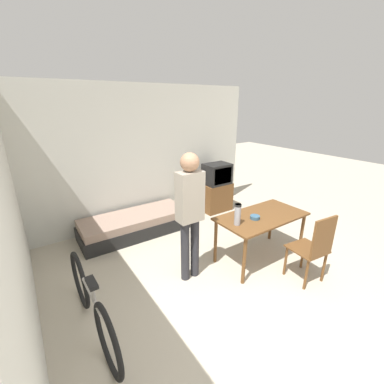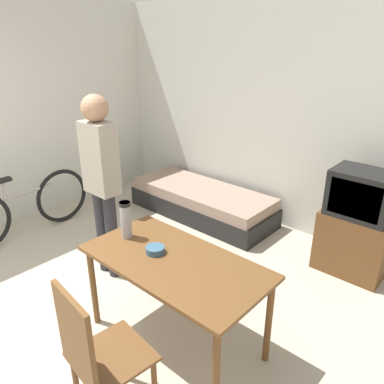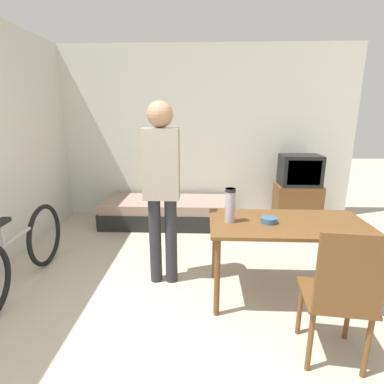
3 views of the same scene
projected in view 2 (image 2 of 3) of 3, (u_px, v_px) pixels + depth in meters
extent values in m
cube|color=silver|center=(250.00, 113.00, 4.69)|extent=(5.14, 0.06, 2.70)
cube|color=silver|center=(36.00, 112.00, 4.78)|extent=(0.06, 4.42, 2.70)
cube|color=black|center=(202.00, 206.00, 5.04)|extent=(1.99, 0.77, 0.25)
cube|color=gray|center=(202.00, 193.00, 4.97)|extent=(1.93, 0.75, 0.14)
cube|color=brown|center=(353.00, 243.00, 3.76)|extent=(0.66, 0.43, 0.64)
cube|color=black|center=(362.00, 194.00, 3.55)|extent=(0.57, 0.42, 0.45)
cube|color=black|center=(354.00, 200.00, 3.41)|extent=(0.47, 0.01, 0.35)
cube|color=brown|center=(175.00, 262.00, 2.72)|extent=(1.40, 0.73, 0.03)
cylinder|color=brown|center=(93.00, 287.00, 3.05)|extent=(0.05, 0.05, 0.71)
cylinder|color=brown|center=(216.00, 374.00, 2.26)|extent=(0.05, 0.05, 0.71)
cylinder|color=brown|center=(149.00, 257.00, 3.47)|extent=(0.05, 0.05, 0.71)
cylinder|color=brown|center=(269.00, 321.00, 2.68)|extent=(0.05, 0.05, 0.71)
cube|color=brown|center=(112.00, 356.00, 2.25)|extent=(0.48, 0.48, 0.02)
cube|color=brown|center=(75.00, 337.00, 2.02)|extent=(0.40, 0.07, 0.54)
cylinder|color=brown|center=(124.00, 354.00, 2.57)|extent=(0.04, 0.04, 0.46)
cylinder|color=brown|center=(76.00, 383.00, 2.35)|extent=(0.04, 0.04, 0.46)
torus|color=black|center=(62.00, 196.00, 4.80)|extent=(0.07, 0.70, 0.70)
cylinder|color=gray|center=(21.00, 194.00, 4.37)|extent=(0.06, 0.80, 0.04)
cylinder|color=gray|center=(4.00, 191.00, 4.20)|extent=(0.04, 0.04, 0.20)
cube|color=black|center=(2.00, 181.00, 4.16)|extent=(0.09, 0.20, 0.04)
cylinder|color=#28282D|center=(102.00, 231.00, 3.75)|extent=(0.12, 0.12, 0.89)
cylinder|color=#28282D|center=(112.00, 236.00, 3.65)|extent=(0.12, 0.12, 0.89)
cube|color=#9E9384|center=(100.00, 158.00, 3.40)|extent=(0.34, 0.20, 0.67)
sphere|color=#A87A5B|center=(95.00, 108.00, 3.22)|extent=(0.24, 0.24, 0.24)
cylinder|color=#99999E|center=(126.00, 220.00, 2.97)|extent=(0.09, 0.09, 0.31)
cylinder|color=black|center=(125.00, 204.00, 2.92)|extent=(0.09, 0.09, 0.03)
cylinder|color=#335670|center=(155.00, 250.00, 2.80)|extent=(0.14, 0.14, 0.05)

